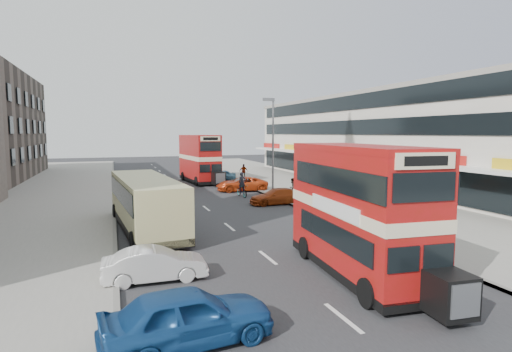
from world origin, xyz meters
name	(u,v)px	position (x,y,z in m)	size (l,w,h in m)	color
ground	(287,273)	(0.00, 0.00, 0.00)	(160.00, 160.00, 0.00)	#28282B
road_surface	(191,196)	(0.00, 20.00, 0.01)	(12.00, 90.00, 0.01)	#28282B
pavement_right	(319,189)	(12.00, 20.00, 0.07)	(12.00, 90.00, 0.15)	gray
pavement_left	(30,203)	(-12.00, 20.00, 0.07)	(12.00, 90.00, 0.15)	gray
kerb_left	(114,199)	(-6.10, 20.00, 0.07)	(0.20, 90.00, 0.16)	gray
kerb_right	(259,192)	(6.10, 20.00, 0.07)	(0.20, 90.00, 0.16)	gray
commercial_row	(379,138)	(19.95, 22.00, 4.70)	(9.90, 46.20, 9.30)	beige
street_lamp	(272,139)	(6.52, 18.00, 4.78)	(1.00, 0.20, 8.12)	slate
bus_main	(358,210)	(2.38, -1.07, 2.46)	(2.91, 8.62, 4.66)	black
bus_second	(200,158)	(2.64, 29.13, 2.57)	(3.19, 8.92, 4.88)	black
coach	(146,202)	(-4.46, 8.79, 1.57)	(3.47, 10.25, 2.67)	black
car_left_near	(188,316)	(-4.42, -4.00, 0.73)	(1.73, 4.31, 1.47)	navy
car_left_front	(155,264)	(-4.76, 0.80, 0.60)	(1.27, 3.65, 1.20)	silver
car_right_a	(276,196)	(5.28, 13.94, 0.59)	(1.65, 4.05, 1.18)	#98330F
car_right_b	(242,184)	(4.90, 21.34, 0.64)	(2.14, 4.64, 1.29)	#CE4014
car_right_c	(220,175)	(5.03, 29.92, 0.60)	(1.42, 3.53, 1.20)	#5995B2
pedestrian_near	(292,188)	(7.35, 15.65, 0.93)	(0.58, 0.39, 1.57)	gray
pedestrian_far	(244,171)	(7.75, 29.79, 0.97)	(0.96, 0.40, 1.64)	gray
cyclist	(242,189)	(3.95, 18.23, 0.67)	(0.85, 1.92, 2.04)	gray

